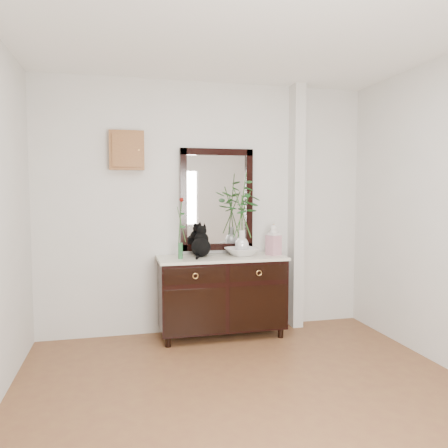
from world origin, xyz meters
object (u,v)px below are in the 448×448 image
object	(u,v)px
lotus_bowl	(242,252)
cat	(201,241)
ginger_jar	(274,239)
sideboard	(222,292)

from	to	relation	value
lotus_bowl	cat	bearing A→B (deg)	175.22
ginger_jar	cat	bearing A→B (deg)	174.98
cat	ginger_jar	world-z (taller)	ginger_jar
lotus_bowl	ginger_jar	size ratio (longest dim) A/B	1.01
cat	ginger_jar	xyz separation A→B (m)	(0.78, -0.07, 0.00)
sideboard	ginger_jar	xyz separation A→B (m)	(0.57, -0.01, 0.54)
lotus_bowl	ginger_jar	xyz separation A→B (m)	(0.34, -0.03, 0.13)
cat	lotus_bowl	bearing A→B (deg)	12.75
sideboard	cat	distance (m)	0.58
sideboard	cat	bearing A→B (deg)	163.51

